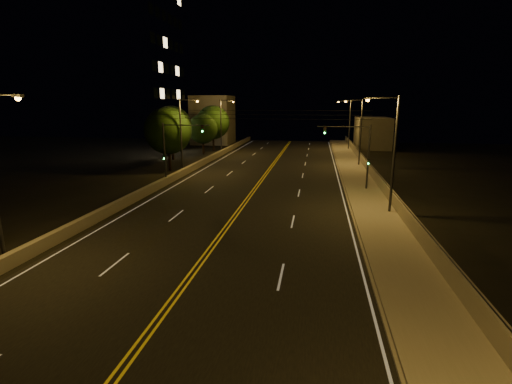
% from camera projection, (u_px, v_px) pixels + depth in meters
% --- Properties ---
extents(road, '(18.00, 120.00, 0.02)m').
position_uv_depth(road, '(235.00, 217.00, 28.42)').
color(road, black).
rests_on(road, ground).
extents(sidewalk, '(3.60, 120.00, 0.30)m').
position_uv_depth(sidewalk, '(381.00, 222.00, 26.69)').
color(sidewalk, gray).
rests_on(sidewalk, ground).
extents(curb, '(0.14, 120.00, 0.15)m').
position_uv_depth(curb, '(354.00, 222.00, 27.00)').
color(curb, gray).
rests_on(curb, ground).
extents(parapet_wall, '(0.30, 120.00, 1.00)m').
position_uv_depth(parapet_wall, '(406.00, 214.00, 26.28)').
color(parapet_wall, gray).
rests_on(parapet_wall, sidewalk).
extents(jersey_barrier, '(0.45, 120.00, 0.80)m').
position_uv_depth(jersey_barrier, '(117.00, 206.00, 29.86)').
color(jersey_barrier, gray).
rests_on(jersey_barrier, ground).
extents(distant_building_right, '(6.00, 10.00, 5.85)m').
position_uv_depth(distant_building_right, '(372.00, 133.00, 71.38)').
color(distant_building_right, slate).
rests_on(distant_building_right, ground).
extents(distant_building_left, '(8.00, 8.00, 10.01)m').
position_uv_depth(distant_building_left, '(213.00, 120.00, 78.85)').
color(distant_building_left, slate).
rests_on(distant_building_left, ground).
extents(parapet_rail, '(0.06, 120.00, 0.06)m').
position_uv_depth(parapet_rail, '(406.00, 207.00, 26.15)').
color(parapet_rail, black).
rests_on(parapet_rail, parapet_wall).
extents(lane_markings, '(17.32, 116.00, 0.00)m').
position_uv_depth(lane_markings, '(234.00, 217.00, 28.35)').
color(lane_markings, silver).
rests_on(lane_markings, road).
extents(streetlight_1, '(2.55, 0.28, 9.04)m').
position_uv_depth(streetlight_1, '(391.00, 148.00, 27.69)').
color(streetlight_1, '#2D2D33').
rests_on(streetlight_1, ground).
extents(streetlight_2, '(2.55, 0.28, 9.04)m').
position_uv_depth(streetlight_2, '(359.00, 128.00, 49.60)').
color(streetlight_2, '#2D2D33').
rests_on(streetlight_2, ground).
extents(streetlight_3, '(2.55, 0.28, 9.04)m').
position_uv_depth(streetlight_3, '(348.00, 122.00, 67.34)').
color(streetlight_3, '#2D2D33').
rests_on(streetlight_3, ground).
extents(streetlight_5, '(2.55, 0.28, 9.04)m').
position_uv_depth(streetlight_5, '(183.00, 131.00, 44.51)').
color(streetlight_5, '#2D2D33').
rests_on(streetlight_5, ground).
extents(streetlight_6, '(2.55, 0.28, 9.04)m').
position_uv_depth(streetlight_6, '(222.00, 123.00, 62.80)').
color(streetlight_6, '#2D2D33').
rests_on(streetlight_6, ground).
extents(traffic_signal_right, '(5.11, 0.31, 6.49)m').
position_uv_depth(traffic_signal_right, '(359.00, 150.00, 35.76)').
color(traffic_signal_right, '#2D2D33').
rests_on(traffic_signal_right, ground).
extents(traffic_signal_left, '(5.11, 0.31, 6.49)m').
position_uv_depth(traffic_signal_left, '(173.00, 147.00, 38.73)').
color(traffic_signal_left, '#2D2D33').
rests_on(traffic_signal_left, ground).
extents(overhead_wires, '(22.00, 0.03, 0.83)m').
position_uv_depth(overhead_wires, '(255.00, 115.00, 35.81)').
color(overhead_wires, black).
extents(building_tower, '(24.00, 15.00, 33.21)m').
position_uv_depth(building_tower, '(102.00, 58.00, 63.26)').
color(building_tower, slate).
rests_on(building_tower, ground).
extents(tree_0, '(5.95, 5.95, 8.06)m').
position_uv_depth(tree_0, '(168.00, 131.00, 46.91)').
color(tree_0, black).
rests_on(tree_0, ground).
extents(tree_1, '(6.01, 6.01, 8.15)m').
position_uv_depth(tree_1, '(171.00, 126.00, 56.00)').
color(tree_1, black).
rests_on(tree_1, ground).
extents(tree_2, '(4.98, 4.98, 6.74)m').
position_uv_depth(tree_2, '(203.00, 129.00, 62.40)').
color(tree_2, black).
rests_on(tree_2, ground).
extents(tree_3, '(5.99, 5.99, 8.11)m').
position_uv_depth(tree_3, '(213.00, 122.00, 66.42)').
color(tree_3, black).
rests_on(tree_3, ground).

